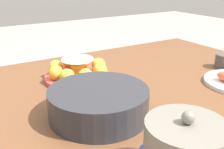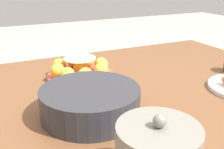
% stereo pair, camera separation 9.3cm
% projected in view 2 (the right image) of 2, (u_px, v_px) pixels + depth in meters
% --- Properties ---
extents(dining_table, '(1.32, 1.09, 0.78)m').
position_uv_depth(dining_table, '(147.00, 117.00, 0.91)').
color(dining_table, brown).
rests_on(dining_table, ground_plane).
extents(cake_plate, '(0.25, 0.25, 0.09)m').
position_uv_depth(cake_plate, '(80.00, 70.00, 1.00)').
color(cake_plate, '#E04C42').
rests_on(cake_plate, dining_table).
extents(serving_bowl, '(0.28, 0.28, 0.08)m').
position_uv_depth(serving_bowl, '(90.00, 101.00, 0.73)').
color(serving_bowl, '#2D2D33').
rests_on(serving_bowl, dining_table).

